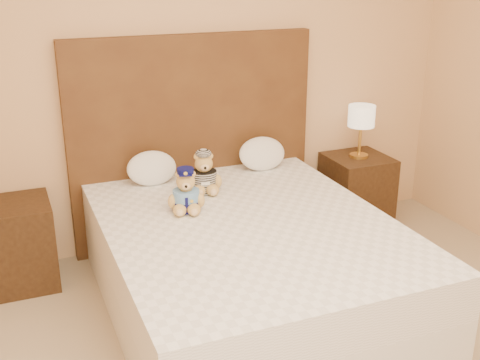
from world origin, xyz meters
The scene contains 10 objects.
room_walls centered at (0.00, 0.46, 1.81)m, with size 4.04×4.52×2.72m.
bed centered at (0.00, 1.20, 0.28)m, with size 1.60×2.00×0.55m.
headboard centered at (0.00, 2.21, 0.75)m, with size 1.75×0.08×1.50m, color #533319.
nightstand_left centered at (-1.25, 2.00, 0.28)m, with size 0.45×0.45×0.55m, color #3B2513.
nightstand_right centered at (1.25, 2.00, 0.28)m, with size 0.45×0.45×0.55m, color #3B2513.
lamp centered at (1.25, 2.00, 0.85)m, with size 0.20×0.20×0.40m.
teddy_police centered at (-0.28, 1.49, 0.68)m, with size 0.23×0.22×0.27m, color tan, non-canonical shape.
teddy_prisoner centered at (-0.08, 1.75, 0.68)m, with size 0.24×0.23×0.27m, color tan, non-canonical shape.
pillow_left centered at (-0.35, 2.03, 0.67)m, with size 0.34×0.22×0.24m, color white.
pillow_right centered at (0.45, 2.03, 0.67)m, with size 0.35×0.23×0.25m, color white.
Camera 1 is at (-1.24, -1.70, 1.96)m, focal length 45.00 mm.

